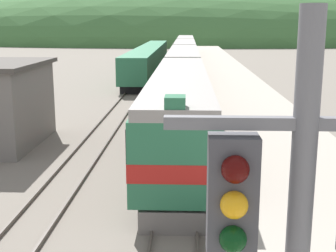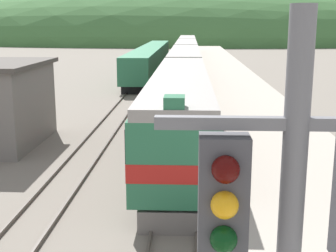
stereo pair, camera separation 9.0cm
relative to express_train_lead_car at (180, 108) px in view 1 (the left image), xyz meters
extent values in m
cube|color=#4C443D|center=(-0.72, 42.95, -2.14)|extent=(0.08, 180.00, 0.16)
cube|color=#4C443D|center=(0.72, 42.95, -2.14)|extent=(0.08, 180.00, 0.16)
cube|color=#4C443D|center=(-5.46, 42.95, -2.14)|extent=(0.08, 180.00, 0.16)
cube|color=#4C443D|center=(-4.03, 42.95, -2.14)|extent=(0.08, 180.00, 0.16)
cube|color=#9E9689|center=(4.74, 22.95, -1.76)|extent=(6.35, 140.00, 0.92)
cube|color=silver|center=(1.69, 22.95, -1.29)|extent=(0.24, 140.00, 0.01)
ellipsoid|color=#3D6B38|center=(0.00, 142.12, -2.22)|extent=(201.09, 90.49, 41.25)
cube|color=black|center=(0.00, 0.23, -1.79)|extent=(2.43, 19.90, 0.85)
cube|color=#286B47|center=(0.00, 0.23, 0.03)|extent=(2.97, 21.17, 2.80)
cube|color=red|center=(0.00, 0.23, -0.19)|extent=(3.00, 21.19, 0.62)
cube|color=black|center=(0.00, 0.23, 0.65)|extent=(2.99, 19.90, 0.84)
cube|color=gray|center=(0.00, 0.23, 1.63)|extent=(2.79, 21.17, 0.40)
cube|color=black|center=(0.00, -9.22, 0.65)|extent=(3.01, 2.20, 1.12)
cube|color=#286B47|center=(0.00, -9.90, 2.01)|extent=(0.64, 0.80, 0.36)
cube|color=slate|center=(0.00, -10.15, -1.83)|extent=(2.31, 0.40, 0.77)
cube|color=black|center=(0.00, 21.66, -1.79)|extent=(2.43, 18.68, 0.85)
cube|color=#286B47|center=(0.00, 21.66, 0.03)|extent=(2.97, 19.88, 2.80)
cube|color=red|center=(0.00, 21.66, -0.19)|extent=(3.00, 19.90, 0.62)
cube|color=black|center=(0.00, 21.66, 0.65)|extent=(2.99, 18.68, 0.84)
cube|color=gray|center=(0.00, 21.66, 1.63)|extent=(2.79, 19.88, 0.40)
cube|color=black|center=(0.00, 42.44, -1.79)|extent=(2.43, 18.68, 0.85)
cube|color=#286B47|center=(0.00, 42.44, 0.03)|extent=(2.97, 19.88, 2.80)
cube|color=red|center=(0.00, 42.44, -0.19)|extent=(3.00, 19.90, 0.62)
cube|color=black|center=(0.00, 42.44, 0.65)|extent=(2.99, 18.68, 0.84)
cube|color=gray|center=(0.00, 42.44, 1.63)|extent=(2.79, 19.88, 0.40)
cube|color=black|center=(0.00, 63.21, -1.79)|extent=(2.43, 18.68, 0.85)
cube|color=#286B47|center=(0.00, 63.21, 0.03)|extent=(2.97, 19.88, 2.80)
cube|color=red|center=(0.00, 63.21, -0.19)|extent=(3.00, 19.90, 0.62)
cube|color=black|center=(0.00, 63.21, 0.65)|extent=(2.99, 18.68, 0.84)
cube|color=gray|center=(0.00, 63.21, 1.63)|extent=(2.79, 19.88, 0.40)
cube|color=black|center=(-4.75, 39.23, -1.82)|extent=(2.46, 39.80, 0.80)
cube|color=#286B47|center=(-4.75, 39.23, -0.09)|extent=(2.90, 41.46, 2.65)
cube|color=slate|center=(1.29, -20.48, 3.63)|extent=(2.20, 0.10, 0.10)
cube|color=#424247|center=(0.74, -20.48, 3.02)|extent=(0.40, 0.28, 1.02)
sphere|color=#3C0504|center=(0.74, -20.66, 3.31)|extent=(0.22, 0.22, 0.22)
sphere|color=orange|center=(0.74, -20.66, 3.02)|extent=(0.22, 0.22, 0.22)
sphere|color=black|center=(0.74, -20.66, 2.74)|extent=(0.22, 0.22, 0.22)
camera|label=1|loc=(0.37, -24.05, 4.40)|focal=50.00mm
camera|label=2|loc=(0.46, -24.05, 4.40)|focal=50.00mm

